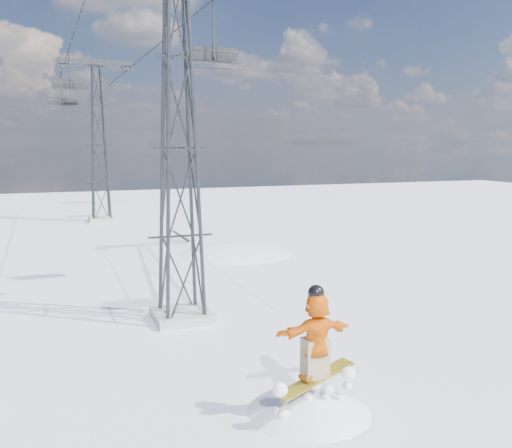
# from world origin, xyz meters

# --- Properties ---
(ground) EXTENTS (120.00, 120.00, 0.00)m
(ground) POSITION_xyz_m (0.00, 0.00, 0.00)
(ground) COLOR white
(ground) RESTS_ON ground
(snow_terrain) EXTENTS (39.00, 37.00, 22.00)m
(snow_terrain) POSITION_xyz_m (-4.77, 21.24, -9.59)
(snow_terrain) COLOR white
(snow_terrain) RESTS_ON ground
(lift_tower_near) EXTENTS (5.20, 1.80, 11.43)m
(lift_tower_near) POSITION_xyz_m (0.80, 8.00, 5.47)
(lift_tower_near) COLOR #999999
(lift_tower_near) RESTS_ON ground
(lift_tower_far) EXTENTS (5.20, 1.80, 11.43)m
(lift_tower_far) POSITION_xyz_m (0.80, 33.00, 5.47)
(lift_tower_far) COLOR #999999
(lift_tower_far) RESTS_ON ground
(haul_cables) EXTENTS (4.46, 51.00, 0.06)m
(haul_cables) POSITION_xyz_m (0.80, 19.50, 10.85)
(haul_cables) COLOR black
(haul_cables) RESTS_ON ground
(lift_chair_mid) EXTENTS (2.01, 0.58, 2.49)m
(lift_chair_mid) POSITION_xyz_m (3.00, 11.61, 8.85)
(lift_chair_mid) COLOR black
(lift_chair_mid) RESTS_ON ground
(lift_chair_far) EXTENTS (1.98, 0.57, 2.45)m
(lift_chair_far) POSITION_xyz_m (-1.40, 25.46, 8.89)
(lift_chair_far) COLOR black
(lift_chair_far) RESTS_ON ground
(lift_chair_extra) EXTENTS (2.20, 0.63, 2.72)m
(lift_chair_extra) POSITION_xyz_m (-1.40, 36.44, 8.67)
(lift_chair_extra) COLOR black
(lift_chair_extra) RESTS_ON ground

